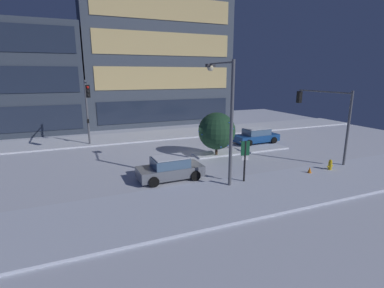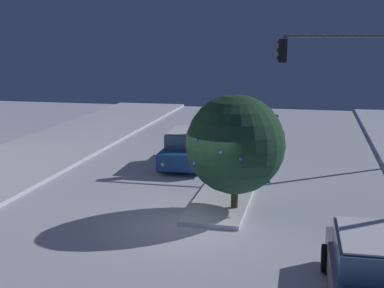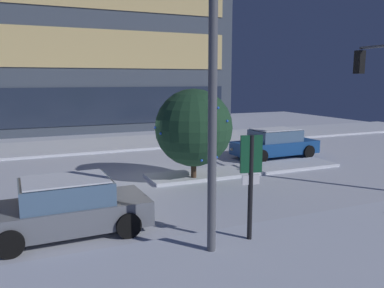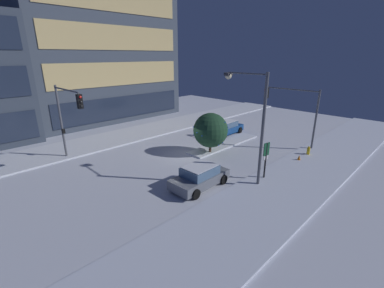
{
  "view_description": "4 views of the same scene",
  "coord_description": "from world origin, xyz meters",
  "px_view_note": "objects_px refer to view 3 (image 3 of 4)",
  "views": [
    {
      "loc": [
        -9.26,
        -21.86,
        6.69
      ],
      "look_at": [
        -0.76,
        -1.28,
        1.32
      ],
      "focal_mm": 27.01,
      "sensor_mm": 36.0,
      "label": 1
    },
    {
      "loc": [
        -14.63,
        -3.26,
        5.47
      ],
      "look_at": [
        1.29,
        0.26,
        2.16
      ],
      "focal_mm": 50.72,
      "sensor_mm": 36.0,
      "label": 2
    },
    {
      "loc": [
        -4.68,
        -15.15,
        4.05
      ],
      "look_at": [
        1.14,
        -1.81,
        1.65
      ],
      "focal_mm": 36.82,
      "sensor_mm": 36.0,
      "label": 3
    },
    {
      "loc": [
        -15.41,
        -15.63,
        8.46
      ],
      "look_at": [
        -0.74,
        -1.01,
        1.42
      ],
      "focal_mm": 24.54,
      "sensor_mm": 36.0,
      "label": 4
    }
  ],
  "objects_px": {
    "street_lamp_arched": "(196,41)",
    "parking_info_sign": "(251,175)",
    "decorated_tree_median": "(194,128)",
    "car_near": "(67,208)",
    "car_far": "(275,144)"
  },
  "relations": [
    {
      "from": "street_lamp_arched",
      "to": "parking_info_sign",
      "type": "relative_size",
      "value": 2.74
    },
    {
      "from": "decorated_tree_median",
      "to": "car_near",
      "type": "bearing_deg",
      "value": -145.07
    },
    {
      "from": "car_near",
      "to": "car_far",
      "type": "xyz_separation_m",
      "value": [
        11.16,
        6.47,
        0.0
      ]
    },
    {
      "from": "car_near",
      "to": "decorated_tree_median",
      "type": "height_order",
      "value": "decorated_tree_median"
    },
    {
      "from": "car_near",
      "to": "decorated_tree_median",
      "type": "distance_m",
      "value": 6.6
    },
    {
      "from": "street_lamp_arched",
      "to": "parking_info_sign",
      "type": "bearing_deg",
      "value": -120.23
    },
    {
      "from": "street_lamp_arched",
      "to": "parking_info_sign",
      "type": "distance_m",
      "value": 3.44
    },
    {
      "from": "street_lamp_arched",
      "to": "decorated_tree_median",
      "type": "bearing_deg",
      "value": -23.31
    },
    {
      "from": "car_far",
      "to": "decorated_tree_median",
      "type": "distance_m",
      "value": 6.67
    },
    {
      "from": "car_far",
      "to": "street_lamp_arched",
      "type": "height_order",
      "value": "street_lamp_arched"
    },
    {
      "from": "parking_info_sign",
      "to": "decorated_tree_median",
      "type": "xyz_separation_m",
      "value": [
        1.22,
        6.2,
        0.4
      ]
    },
    {
      "from": "car_near",
      "to": "street_lamp_arched",
      "type": "distance_m",
      "value": 5.44
    },
    {
      "from": "car_near",
      "to": "decorated_tree_median",
      "type": "relative_size",
      "value": 1.18
    },
    {
      "from": "street_lamp_arched",
      "to": "decorated_tree_median",
      "type": "distance_m",
      "value": 6.62
    },
    {
      "from": "decorated_tree_median",
      "to": "car_far",
      "type": "bearing_deg",
      "value": 25.32
    }
  ]
}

